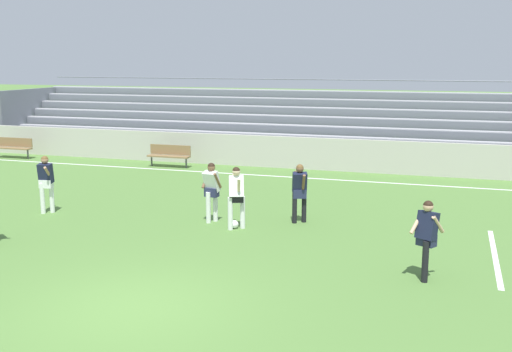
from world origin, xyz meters
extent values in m
plane|color=#517A38|center=(0.00, 0.00, 0.00)|extent=(160.00, 160.00, 0.00)
cube|color=white|center=(0.00, 12.91, 0.00)|extent=(44.00, 0.12, 0.01)
cube|color=white|center=(6.37, 5.12, 0.00)|extent=(0.12, 4.40, 0.01)
cube|color=#BCB7AD|center=(0.00, 14.76, 0.65)|extent=(48.00, 0.16, 1.29)
cube|color=#B2B2B7|center=(-3.30, 15.75, 0.36)|extent=(25.13, 0.36, 0.08)
cube|color=slate|center=(-3.30, 15.55, 0.18)|extent=(25.13, 0.04, 0.36)
cube|color=#B2B2B7|center=(-3.30, 16.39, 0.71)|extent=(25.13, 0.36, 0.08)
cube|color=slate|center=(-3.30, 16.19, 0.53)|extent=(25.13, 0.04, 0.36)
cube|color=#B2B2B7|center=(-3.30, 17.03, 1.07)|extent=(25.13, 0.36, 0.08)
cube|color=slate|center=(-3.30, 16.83, 0.89)|extent=(25.13, 0.04, 0.36)
cube|color=#B2B2B7|center=(-3.30, 17.68, 1.42)|extent=(25.13, 0.36, 0.08)
cube|color=slate|center=(-3.30, 17.48, 1.24)|extent=(25.13, 0.04, 0.36)
cube|color=#B2B2B7|center=(-3.30, 18.32, 1.78)|extent=(25.13, 0.36, 0.08)
cube|color=slate|center=(-3.30, 18.12, 1.60)|extent=(25.13, 0.04, 0.36)
cube|color=#B2B2B7|center=(-3.30, 18.96, 2.13)|extent=(25.13, 0.36, 0.08)
cube|color=slate|center=(-3.30, 18.76, 1.96)|extent=(25.13, 0.04, 0.36)
cube|color=#B2B2B7|center=(-3.30, 19.61, 2.49)|extent=(25.13, 0.36, 0.08)
cube|color=slate|center=(-3.30, 19.41, 2.31)|extent=(25.13, 0.04, 0.36)
cube|color=#B2B2B7|center=(-3.30, 20.25, 2.84)|extent=(25.13, 0.36, 0.08)
cube|color=slate|center=(-3.30, 20.05, 2.67)|extent=(25.13, 0.04, 0.36)
cube|color=slate|center=(-15.76, 18.00, 1.42)|extent=(0.20, 4.86, 2.84)
cylinder|color=slate|center=(-3.30, 20.50, 3.39)|extent=(25.13, 0.06, 0.06)
cube|color=olive|center=(-13.42, 13.48, 0.45)|extent=(1.80, 0.40, 0.06)
cube|color=olive|center=(-13.42, 13.66, 0.70)|extent=(1.80, 0.05, 0.40)
cylinder|color=#47474C|center=(-12.64, 13.48, 0.23)|extent=(0.07, 0.07, 0.45)
cube|color=olive|center=(-5.76, 13.48, 0.45)|extent=(1.80, 0.40, 0.06)
cube|color=olive|center=(-5.76, 13.66, 0.70)|extent=(1.80, 0.05, 0.40)
cylinder|color=#47474C|center=(-6.54, 13.48, 0.23)|extent=(0.07, 0.07, 0.45)
cylinder|color=#47474C|center=(-4.98, 13.48, 0.23)|extent=(0.07, 0.07, 0.45)
cylinder|color=white|center=(-0.78, 6.06, 0.43)|extent=(0.13, 0.13, 0.86)
cylinder|color=white|center=(-0.89, 5.83, 0.43)|extent=(0.13, 0.13, 0.86)
cube|color=#232847|center=(-0.83, 5.95, 0.84)|extent=(0.39, 0.27, 0.24)
cube|color=white|center=(-0.83, 5.95, 1.14)|extent=(0.44, 0.44, 0.60)
cylinder|color=brown|center=(-0.64, 5.90, 1.17)|extent=(0.13, 0.37, 0.47)
cylinder|color=brown|center=(-1.02, 5.99, 1.17)|extent=(0.13, 0.37, 0.47)
sphere|color=brown|center=(-0.83, 5.95, 1.52)|extent=(0.21, 0.21, 0.21)
sphere|color=black|center=(-0.83, 5.95, 1.54)|extent=(0.20, 0.20, 0.20)
cylinder|color=white|center=(-0.09, 5.37, 0.43)|extent=(0.13, 0.13, 0.86)
cylinder|color=white|center=(0.17, 5.62, 0.43)|extent=(0.13, 0.13, 0.86)
cube|color=black|center=(0.04, 5.50, 0.84)|extent=(0.42, 0.34, 0.24)
cube|color=white|center=(0.04, 5.50, 1.14)|extent=(0.49, 0.49, 0.60)
cylinder|color=beige|center=(-0.09, 5.67, 1.18)|extent=(0.19, 0.34, 0.48)
cylinder|color=beige|center=(0.17, 5.33, 1.18)|extent=(0.19, 0.34, 0.48)
sphere|color=beige|center=(0.04, 5.50, 1.53)|extent=(0.21, 0.21, 0.21)
sphere|color=black|center=(0.04, 5.50, 1.55)|extent=(0.20, 0.20, 0.20)
cylinder|color=white|center=(-5.64, 5.52, 0.44)|extent=(0.13, 0.13, 0.89)
cylinder|color=white|center=(-5.83, 5.35, 0.44)|extent=(0.13, 0.13, 0.89)
cube|color=white|center=(-5.73, 5.44, 0.87)|extent=(0.39, 0.28, 0.24)
cube|color=#191E38|center=(-5.73, 5.44, 1.17)|extent=(0.43, 0.35, 0.58)
cylinder|color=#A87A5B|center=(-5.57, 5.33, 1.20)|extent=(0.15, 0.42, 0.43)
cylinder|color=#A87A5B|center=(-5.90, 5.54, 1.20)|extent=(0.15, 0.42, 0.43)
sphere|color=#A87A5B|center=(-5.73, 5.44, 1.55)|extent=(0.21, 0.21, 0.21)
sphere|color=brown|center=(-5.73, 5.44, 1.57)|extent=(0.20, 0.20, 0.20)
cylinder|color=black|center=(4.93, 2.95, 0.42)|extent=(0.13, 0.13, 0.85)
cylinder|color=black|center=(4.92, 3.26, 0.42)|extent=(0.13, 0.13, 0.85)
cube|color=#232847|center=(4.93, 3.10, 0.83)|extent=(0.42, 0.37, 0.24)
cube|color=#191E38|center=(4.93, 3.10, 1.13)|extent=(0.49, 0.46, 0.59)
cylinder|color=#D6A884|center=(4.72, 3.10, 1.17)|extent=(0.27, 0.40, 0.42)
cylinder|color=#D6A884|center=(5.13, 3.11, 1.17)|extent=(0.27, 0.40, 0.42)
sphere|color=#D6A884|center=(4.93, 3.10, 1.51)|extent=(0.21, 0.21, 0.21)
sphere|color=black|center=(4.93, 3.10, 1.54)|extent=(0.20, 0.20, 0.20)
cylinder|color=black|center=(1.56, 6.71, 0.41)|extent=(0.13, 0.13, 0.83)
cylinder|color=black|center=(1.34, 6.54, 0.41)|extent=(0.13, 0.13, 0.83)
cube|color=#232847|center=(1.45, 6.63, 0.81)|extent=(0.41, 0.33, 0.24)
cube|color=#191E38|center=(1.45, 6.63, 1.11)|extent=(0.47, 0.44, 0.59)
cylinder|color=brown|center=(1.59, 6.48, 1.14)|extent=(0.19, 0.33, 0.49)
cylinder|color=brown|center=(1.31, 6.77, 1.14)|extent=(0.19, 0.33, 0.49)
sphere|color=brown|center=(1.45, 6.63, 1.49)|extent=(0.21, 0.21, 0.21)
sphere|color=brown|center=(1.45, 6.63, 1.51)|extent=(0.20, 0.20, 0.20)
sphere|color=white|center=(-0.03, 5.52, 0.11)|extent=(0.22, 0.22, 0.22)
camera|label=1|loc=(5.32, -9.29, 4.40)|focal=43.46mm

